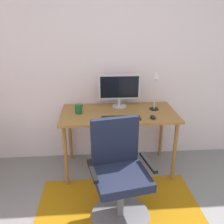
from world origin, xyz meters
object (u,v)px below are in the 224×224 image
monitor (119,88)px  desk (119,118)px  desk_lamp (155,86)px  keyboard (121,118)px  computer_mouse (153,117)px  office_chair (119,181)px  cell_phone (79,107)px  coffee_cup (79,109)px

monitor → desk: bearing=-97.4°
desk_lamp → keyboard: bearing=-147.6°
computer_mouse → office_chair: (-0.44, -0.59, -0.39)m
monitor → office_chair: monitor is taller
cell_phone → desk_lamp: desk_lamp is taller
office_chair → cell_phone: bearing=100.7°
keyboard → computer_mouse: 0.35m
computer_mouse → desk_lamp: bearing=74.4°
coffee_cup → monitor: bearing=21.9°
coffee_cup → desk_lamp: bearing=3.8°
desk → office_chair: 0.87m
computer_mouse → office_chair: size_ratio=0.11×
desk → monitor: monitor is taller
desk → keyboard: keyboard is taller
keyboard → desk: bearing=91.2°
desk → coffee_cup: 0.49m
cell_phone → desk_lamp: (0.92, -0.14, 0.29)m
desk → desk_lamp: bearing=8.7°
monitor → coffee_cup: 0.57m
desk → keyboard: size_ratio=3.17×
desk → computer_mouse: size_ratio=13.11×
desk → monitor: 0.38m
coffee_cup → office_chair: (0.39, -0.82, -0.43)m
coffee_cup → cell_phone: 0.21m
desk → keyboard: bearing=-88.8°
coffee_cup → cell_phone: coffee_cup is taller
computer_mouse → desk: bearing=148.0°
desk → keyboard: 0.23m
monitor → desk_lamp: bearing=-18.6°
cell_phone → office_chair: bearing=-56.4°
monitor → office_chair: 1.20m
monitor → keyboard: bearing=-93.1°
cell_phone → desk_lamp: bearing=3.1°
keyboard → cell_phone: bearing=139.0°
cell_phone → monitor: bearing=11.4°
coffee_cup → desk: bearing=-0.8°
desk → coffee_cup: coffee_cup is taller
coffee_cup → office_chair: 1.01m
monitor → cell_phone: monitor is taller
keyboard → monitor: bearing=86.9°
desk → monitor: size_ratio=2.67×
computer_mouse → cell_phone: 0.95m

